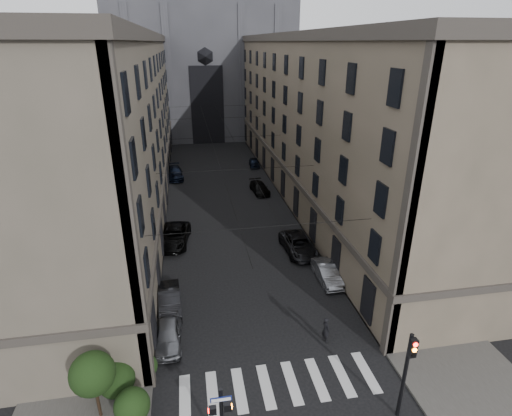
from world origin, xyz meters
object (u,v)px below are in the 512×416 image
car_right_near (327,273)px  car_right_midfar (260,188)px  car_left_midfar (174,236)px  car_left_far (175,173)px  car_right_midnear (298,245)px  pedestrian (326,329)px  traffic_light_right (407,367)px  gothic_tower (201,42)px  car_left_near (168,334)px  car_right_far (254,163)px  car_left_midnear (169,300)px

car_right_near → car_right_midfar: (-1.63, 20.97, -0.04)m
car_left_midfar → car_right_near: (12.20, -8.66, -0.10)m
car_left_far → car_right_midfar: 13.35m
car_left_far → car_right_midnear: car_left_far is taller
car_right_near → pedestrian: (-2.45, -6.70, 0.18)m
traffic_light_right → pedestrian: (-1.85, 6.08, -2.41)m
gothic_tower → car_left_near: (-6.20, -65.47, -17.10)m
car_left_midfar → car_right_near: car_left_midfar is taller
pedestrian → car_left_midfar: bearing=16.5°
gothic_tower → traffic_light_right: gothic_tower is taller
traffic_light_right → car_left_near: bearing=147.3°
gothic_tower → car_left_far: (-6.20, -31.41, -17.02)m
car_right_midfar → car_right_near: bearing=-91.3°
car_left_near → car_right_far: size_ratio=1.09×
gothic_tower → car_left_midfar: gothic_tower is taller
car_right_midnear → car_right_far: 27.48m
car_right_midfar → pedestrian: (-0.81, -27.66, 0.22)m
car_left_near → car_right_midfar: (10.77, 26.17, -0.04)m
gothic_tower → pedestrian: (3.75, -66.96, -16.92)m
traffic_light_right → car_left_midfar: 24.50m
car_left_midfar → car_right_midfar: bearing=57.2°
traffic_light_right → car_right_far: traffic_light_right is taller
traffic_light_right → car_right_midfar: 33.86m
car_left_far → car_right_near: (12.40, -28.86, -0.08)m
pedestrian → car_left_far: bearing=-0.3°
car_right_midnear → car_right_far: bearing=85.7°
gothic_tower → pedestrian: gothic_tower is taller
car_right_midnear → car_left_midfar: bearing=158.9°
car_left_midfar → car_right_far: 26.60m
car_right_midfar → car_right_midnear: bearing=-93.4°
car_right_midfar → pedestrian: pedestrian is taller
traffic_light_right → car_right_near: bearing=87.3°
car_left_near → traffic_light_right: bearing=-32.7°
car_left_midfar → car_left_far: (-0.20, 20.20, -0.02)m
car_right_midfar → car_left_near: bearing=-118.1°
car_left_near → car_left_midfar: (0.20, 13.87, 0.10)m
car_left_far → car_right_midnear: (11.42, -23.87, -0.03)m
car_right_midnear → pedestrian: 11.78m
traffic_light_right → car_right_near: size_ratio=1.23×
car_left_midnear → car_left_far: (0.00, 30.40, 0.05)m
gothic_tower → car_right_midfar: (4.57, -39.30, -17.14)m
car_left_midfar → pedestrian: size_ratio=3.27×
traffic_light_right → car_right_midnear: (-0.38, 17.76, -2.53)m
car_left_near → car_right_near: bearing=22.8°
car_right_near → car_left_midnear: bearing=-173.3°
car_left_midfar → car_left_far: car_left_midfar is taller
traffic_light_right → car_right_midfar: (-1.03, 33.74, -2.63)m
car_left_midnear → car_right_near: bearing=3.3°
pedestrian → car_left_near: bearing=65.5°
car_right_far → car_left_near: bearing=-102.5°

